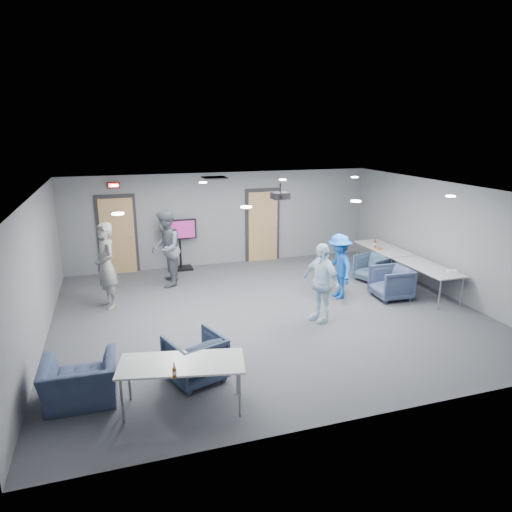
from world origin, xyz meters
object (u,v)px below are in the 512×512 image
object	(u,v)px
bottle_front	(174,372)
projector	(280,196)
chair_front_a	(195,358)
chair_front_b	(80,382)
table_right_b	(428,268)
tv_stand	(180,242)
chair_right_a	(373,268)
chair_right_b	(391,283)
table_front_left	(182,365)
person_d	(339,266)
person_c	(321,282)
bottle_right	(375,244)
table_right_a	(384,249)
person_a	(106,266)
person_b	(166,249)

from	to	relation	value
bottle_front	projector	world-z (taller)	projector
chair_front_a	chair_front_b	bearing A→B (deg)	-15.16
chair_front_a	projector	bearing A→B (deg)	-147.81
table_right_b	tv_stand	xyz separation A→B (m)	(-5.34, 3.91, 0.14)
chair_right_a	chair_right_b	xyz separation A→B (m)	(-0.26, -1.24, 0.03)
table_front_left	chair_right_b	bearing A→B (deg)	40.54
person_d	chair_front_b	distance (m)	6.30
person_c	bottle_right	size ratio (longest dim) A/B	6.34
chair_front_b	table_right_a	xyz separation A→B (m)	(7.73, 4.13, 0.35)
person_a	table_right_a	bearing A→B (deg)	71.14
person_a	person_c	world-z (taller)	person_a
table_right_b	tv_stand	bearing A→B (deg)	53.75
person_b	chair_front_b	distance (m)	5.26
person_a	person_c	size ratio (longest dim) A/B	1.16
person_d	table_right_b	distance (m)	2.16
chair_right_b	bottle_front	bearing A→B (deg)	-56.13
table_front_left	person_d	bearing A→B (deg)	50.50
chair_front_a	table_front_left	xyz separation A→B (m)	(-0.31, -0.72, 0.30)
chair_front_a	tv_stand	world-z (taller)	tv_stand
chair_right_b	chair_front_a	bearing A→B (deg)	-63.44
person_c	tv_stand	world-z (taller)	person_c
chair_front_a	bottle_right	distance (m)	7.11
chair_right_a	bottle_front	xyz separation A→B (m)	(-5.81, -4.57, 0.46)
table_right_a	bottle_right	xyz separation A→B (m)	(-0.23, 0.11, 0.14)
table_right_b	bottle_right	world-z (taller)	bottle_right
person_a	projector	world-z (taller)	projector
table_right_b	tv_stand	distance (m)	6.62
chair_front_a	table_front_left	world-z (taller)	chair_front_a
person_c	chair_front_a	distance (m)	3.35
chair_front_b	projector	xyz separation A→B (m)	(4.40, 3.49, 2.06)
tv_stand	projector	bearing A→B (deg)	-52.93
chair_front_a	table_right_a	distance (m)	7.23
table_right_b	person_c	bearing A→B (deg)	100.17
person_b	bottle_front	world-z (taller)	person_b
table_right_a	tv_stand	bearing A→B (deg)	69.33
chair_right_b	bottle_front	world-z (taller)	bottle_front
person_c	chair_front_a	size ratio (longest dim) A/B	2.00
person_b	table_right_b	size ratio (longest dim) A/B	1.07
person_a	table_right_b	distance (m)	7.48
person_a	chair_front_b	size ratio (longest dim) A/B	1.86
person_b	chair_front_a	distance (m)	4.80
person_b	projector	bearing A→B (deg)	72.11
table_right_a	projector	bearing A→B (deg)	101.00
chair_right_a	table_right_b	world-z (taller)	table_right_b
chair_right_a	table_right_b	xyz separation A→B (m)	(0.65, -1.36, 0.33)
tv_stand	table_front_left	bearing A→B (deg)	-98.27
person_a	chair_right_b	bearing A→B (deg)	55.79
tv_stand	table_right_b	bearing A→B (deg)	-36.25
table_right_a	chair_right_a	bearing A→B (deg)	129.57
person_a	chair_right_b	world-z (taller)	person_a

